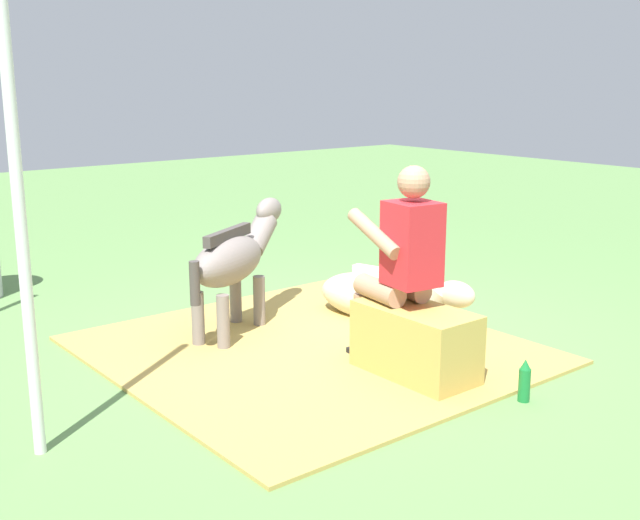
{
  "coord_description": "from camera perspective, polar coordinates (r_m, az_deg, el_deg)",
  "views": [
    {
      "loc": [
        -4.09,
        3.46,
        1.86
      ],
      "look_at": [
        0.26,
        -0.05,
        0.55
      ],
      "focal_mm": 44.15,
      "sensor_mm": 36.0,
      "label": 1
    }
  ],
  "objects": [
    {
      "name": "soda_bottle",
      "position": [
        4.79,
        14.61,
        -8.49
      ],
      "size": [
        0.07,
        0.07,
        0.26
      ],
      "color": "#197233",
      "rests_on": "ground"
    },
    {
      "name": "hay_patch",
      "position": [
        5.48,
        -0.77,
        -6.52
      ],
      "size": [
        2.75,
        2.63,
        0.02
      ],
      "primitive_type": "cube",
      "color": "tan",
      "rests_on": "ground"
    },
    {
      "name": "person_seated",
      "position": [
        4.96,
        5.87,
        0.04
      ],
      "size": [
        0.7,
        0.48,
        1.34
      ],
      "color": "tan",
      "rests_on": "ground"
    },
    {
      "name": "tent_pole_left",
      "position": [
        3.96,
        -21.03,
        4.18
      ],
      "size": [
        0.06,
        0.06,
        2.6
      ],
      "primitive_type": "cylinder",
      "color": "silver",
      "rests_on": "ground"
    },
    {
      "name": "ground_plane",
      "position": [
        5.67,
        1.3,
        -5.95
      ],
      "size": [
        24.0,
        24.0,
        0.0
      ],
      "primitive_type": "plane",
      "color": "#608C4C"
    },
    {
      "name": "hay_bale",
      "position": [
        4.98,
        6.91,
        -6.0
      ],
      "size": [
        0.79,
        0.4,
        0.46
      ],
      "primitive_type": "cube",
      "color": "tan",
      "rests_on": "ground"
    },
    {
      "name": "pony_standing",
      "position": [
        5.74,
        -6.23,
        0.07
      ],
      "size": [
        0.82,
        1.22,
        0.93
      ],
      "color": "slate",
      "rests_on": "ground"
    },
    {
      "name": "pony_lying",
      "position": [
        6.11,
        4.41,
        -2.71
      ],
      "size": [
        1.36,
        0.61,
        0.42
      ],
      "color": "beige",
      "rests_on": "ground"
    }
  ]
}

